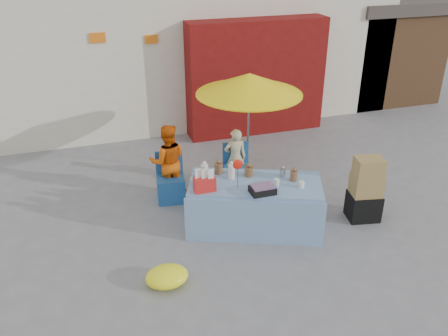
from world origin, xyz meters
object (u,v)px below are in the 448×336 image
object	(u,v)px
vendor_beige	(235,158)
box_stack	(366,191)
chair_right	(237,176)
umbrella	(249,84)
vendor_orange	(168,161)
market_table	(254,204)
chair_left	(171,186)

from	to	relation	value
vendor_beige	box_stack	bearing A→B (deg)	141.68
chair_right	box_stack	distance (m)	2.31
vendor_beige	umbrella	size ratio (longest dim) A/B	0.54
vendor_orange	box_stack	world-z (taller)	vendor_orange
vendor_beige	box_stack	size ratio (longest dim) A/B	1.02
market_table	umbrella	bearing A→B (deg)	95.26
chair_left	vendor_orange	world-z (taller)	vendor_orange
vendor_orange	umbrella	bearing A→B (deg)	-166.50
market_table	chair_left	world-z (taller)	market_table
vendor_orange	box_stack	xyz separation A→B (m)	(2.90, -1.73, -0.17)
chair_right	market_table	bearing A→B (deg)	-89.51
chair_right	vendor_beige	distance (m)	0.34
market_table	chair_right	bearing A→B (deg)	104.41
vendor_beige	vendor_orange	bearing A→B (deg)	7.97
chair_right	umbrella	xyz separation A→B (m)	(0.30, 0.28, 1.64)
chair_right	umbrella	size ratio (longest dim) A/B	0.41
chair_left	chair_right	size ratio (longest dim) A/B	1.00
market_table	chair_right	distance (m)	1.29
chair_left	box_stack	distance (m)	3.32
chair_left	chair_right	xyz separation A→B (m)	(1.25, 0.00, 0.00)
vendor_orange	vendor_beige	distance (m)	1.26
market_table	chair_right	size ratio (longest dim) A/B	2.73
chair_right	vendor_beige	xyz separation A→B (m)	(-0.00, 0.13, 0.31)
chair_right	vendor_beige	size ratio (longest dim) A/B	0.75
box_stack	umbrella	bearing A→B (deg)	125.76
vendor_beige	umbrella	world-z (taller)	umbrella
vendor_beige	umbrella	bearing A→B (deg)	-145.47
chair_left	box_stack	bearing A→B (deg)	-20.82
umbrella	market_table	bearing A→B (deg)	-106.62
chair_right	box_stack	size ratio (longest dim) A/B	0.77
chair_right	vendor_beige	world-z (taller)	vendor_beige
vendor_beige	chair_right	bearing A→B (deg)	98.90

